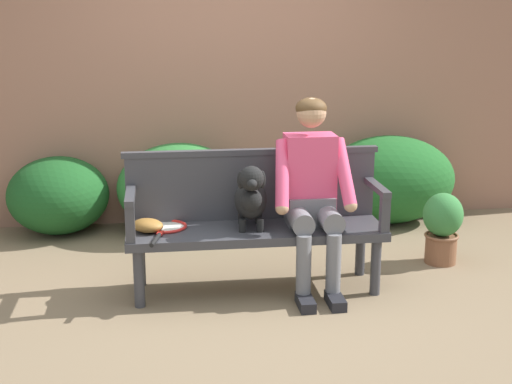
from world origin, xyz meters
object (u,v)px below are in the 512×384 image
at_px(dog_on_bench, 251,196).
at_px(potted_plant, 442,225).
at_px(person_seated, 312,187).
at_px(baseball_glove, 148,225).
at_px(garden_bench, 256,236).
at_px(tennis_racket, 165,228).

height_order(dog_on_bench, potted_plant, dog_on_bench).
bearing_deg(person_seated, potted_plant, 18.25).
xyz_separation_m(baseball_glove, potted_plant, (2.20, 0.35, -0.19)).
bearing_deg(potted_plant, person_seated, -161.75).
distance_m(garden_bench, dog_on_bench, 0.29).
height_order(garden_bench, tennis_racket, tennis_racket).
relative_size(garden_bench, tennis_racket, 3.00).
relative_size(baseball_glove, potted_plant, 0.40).
bearing_deg(potted_plant, tennis_racket, -171.90).
xyz_separation_m(garden_bench, baseball_glove, (-0.73, 0.00, 0.10)).
distance_m(tennis_racket, potted_plant, 2.11).
bearing_deg(person_seated, dog_on_bench, -177.59).
xyz_separation_m(garden_bench, dog_on_bench, (-0.04, -0.03, 0.29)).
bearing_deg(garden_bench, tennis_racket, 175.28).
height_order(person_seated, potted_plant, person_seated).
relative_size(person_seated, baseball_glove, 6.00).
height_order(dog_on_bench, tennis_racket, dog_on_bench).
height_order(person_seated, dog_on_bench, person_seated).
height_order(garden_bench, dog_on_bench, dog_on_bench).
distance_m(dog_on_bench, potted_plant, 1.60).
bearing_deg(person_seated, tennis_racket, 176.37).
height_order(dog_on_bench, baseball_glove, dog_on_bench).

